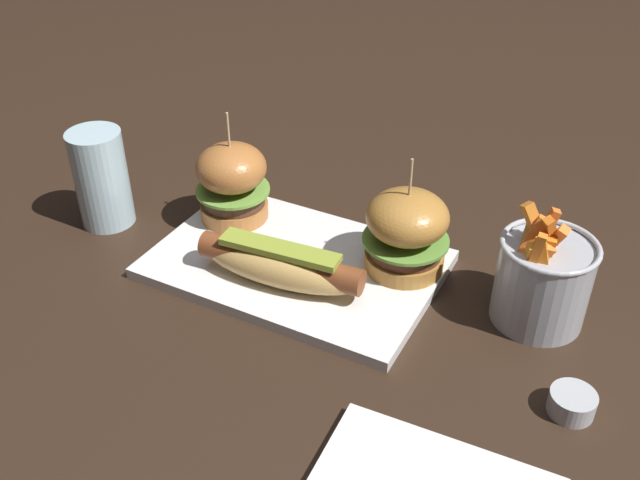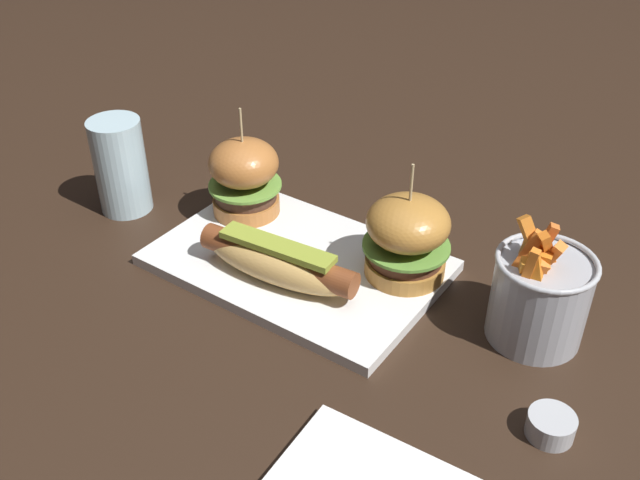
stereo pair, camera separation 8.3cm
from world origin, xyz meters
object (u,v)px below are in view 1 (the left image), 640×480
Objects in this scene: slider_left at (232,182)px; slider_right at (406,231)px; hot_dog at (280,265)px; sauce_ramekin at (572,402)px; platter_main at (295,264)px; water_glass at (101,178)px; fries_bucket at (542,279)px.

slider_left is 1.02× the size of slider_right.
slider_left is (-0.13, 0.09, 0.03)m from hot_dog.
slider_right is 0.26m from sauce_ramekin.
slider_left is at bearing 157.89° from platter_main.
water_glass reaches higher than platter_main.
fries_bucket is 0.14m from sauce_ramekin.
slider_left reaches higher than slider_right.
fries_bucket is at bearing 7.07° from water_glass.
slider_right is at bearing 39.95° from hot_dog.
slider_left reaches higher than water_glass.
slider_left reaches higher than hot_dog.
platter_main is 0.14m from slider_right.
sauce_ramekin is (0.34, -0.03, -0.03)m from hot_dog.
fries_bucket is (0.40, -0.00, -0.01)m from slider_left.
sauce_ramekin is at bearing -4.89° from water_glass.
hot_dog is 4.48× the size of sauce_ramekin.
platter_main is 7.58× the size of sauce_ramekin.
water_glass is at bearing -172.93° from fries_bucket.
water_glass is (-0.16, -0.07, -0.00)m from slider_left.
fries_bucket is at bearing -0.91° from slider_right.
sauce_ramekin is (0.22, -0.12, -0.05)m from slider_right.
slider_right is at bearing 10.22° from water_glass.
platter_main is at bearing -170.57° from fries_bucket.
slider_right is 0.16m from fries_bucket.
sauce_ramekin is at bearing -14.92° from slider_left.
platter_main is at bearing -22.11° from slider_left.
sauce_ramekin is at bearing -4.88° from hot_dog.
water_glass is at bearing 175.11° from hot_dog.
platter_main is 0.06m from hot_dog.
platter_main is 2.34× the size of slider_right.
fries_bucket reaches higher than sauce_ramekin.
slider_right is at bearing 179.09° from fries_bucket.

